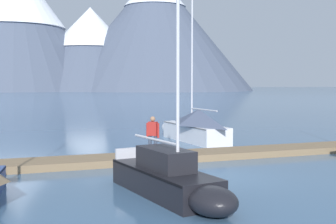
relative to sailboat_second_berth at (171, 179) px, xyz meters
The scene contains 8 objects.
ground_plane 3.31m from the sailboat_second_berth, 43.75° to the left, with size 700.00×700.00×0.00m, color #426689.
mountain_central_massif 202.81m from the sailboat_second_berth, 93.39° to the left, with size 79.93×79.93×58.71m.
mountain_shoulder_ridge 196.52m from the sailboat_second_berth, 83.98° to the left, with size 68.95×68.95×37.90m.
mountain_east_summit 199.35m from the sailboat_second_berth, 75.33° to the left, with size 91.04×91.04×55.50m.
dock 6.70m from the sailboat_second_berth, 69.36° to the left, with size 21.65×3.24×0.30m.
sailboat_second_berth is the anchor object (origin of this frame).
sailboat_mid_dock_port 13.23m from the sailboat_second_berth, 67.36° to the left, with size 2.44×7.14×9.00m.
person_on_dock 5.95m from the sailboat_second_berth, 80.63° to the left, with size 0.49×0.40×1.69m.
Camera 1 is at (-6.15, -14.81, 3.40)m, focal length 47.85 mm.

